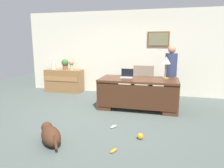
% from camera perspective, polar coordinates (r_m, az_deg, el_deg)
% --- Properties ---
extents(ground_plane, '(12.00, 12.00, 0.00)m').
position_cam_1_polar(ground_plane, '(4.78, -1.72, -9.50)').
color(ground_plane, '#4C5651').
extents(back_wall, '(7.00, 0.16, 2.70)m').
position_cam_1_polar(back_wall, '(7.01, 4.18, 8.45)').
color(back_wall, beige).
rests_on(back_wall, ground_plane).
extents(desk, '(1.99, 0.95, 0.78)m').
position_cam_1_polar(desk, '(5.44, 7.14, -2.27)').
color(desk, '#4C2B19').
rests_on(desk, ground_plane).
extents(credenza, '(1.29, 0.50, 0.77)m').
position_cam_1_polar(credenza, '(7.48, -12.85, 0.92)').
color(credenza, olive).
rests_on(credenza, ground_plane).
extents(armchair, '(0.60, 0.59, 1.01)m').
position_cam_1_polar(armchair, '(6.28, 8.33, -0.15)').
color(armchair, gray).
rests_on(armchair, ground_plane).
extents(person_standing, '(0.32, 0.32, 1.62)m').
position_cam_1_polar(person_standing, '(6.00, 15.64, 2.58)').
color(person_standing, '#262323').
rests_on(person_standing, ground_plane).
extents(dog_lying, '(0.63, 0.65, 0.30)m').
position_cam_1_polar(dog_lying, '(3.80, -16.41, -13.11)').
color(dog_lying, '#472819').
rests_on(dog_lying, ground_plane).
extents(laptop, '(0.32, 0.22, 0.22)m').
position_cam_1_polar(laptop, '(5.54, 4.07, 2.37)').
color(laptop, '#B2B5BA').
rests_on(laptop, desk).
extents(desk_lamp, '(0.22, 0.22, 0.56)m').
position_cam_1_polar(desk_lamp, '(5.50, 14.54, 5.91)').
color(desk_lamp, '#9E8447').
rests_on(desk_lamp, desk).
extents(vase_with_flowers, '(0.17, 0.17, 0.33)m').
position_cam_1_polar(vase_with_flowers, '(7.27, -10.96, 5.36)').
color(vase_with_flowers, '#96CB96').
rests_on(vase_with_flowers, credenza).
extents(vase_empty, '(0.15, 0.15, 0.23)m').
position_cam_1_polar(vase_empty, '(7.59, -15.60, 4.77)').
color(vase_empty, silver).
rests_on(vase_empty, credenza).
extents(potted_plant, '(0.24, 0.24, 0.36)m').
position_cam_1_polar(potted_plant, '(7.38, -12.64, 5.36)').
color(potted_plant, brown).
rests_on(potted_plant, credenza).
extents(dog_toy_ball, '(0.11, 0.11, 0.11)m').
position_cam_1_polar(dog_toy_ball, '(3.88, 7.71, -13.88)').
color(dog_toy_ball, orange).
rests_on(dog_toy_ball, ground_plane).
extents(dog_toy_bone, '(0.11, 0.15, 0.05)m').
position_cam_1_polar(dog_toy_bone, '(3.45, 0.47, -17.67)').
color(dog_toy_bone, orange).
rests_on(dog_toy_bone, ground_plane).
extents(dog_toy_plush, '(0.13, 0.18, 0.05)m').
position_cam_1_polar(dog_toy_plush, '(4.31, 0.43, -11.50)').
color(dog_toy_plush, beige).
rests_on(dog_toy_plush, ground_plane).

